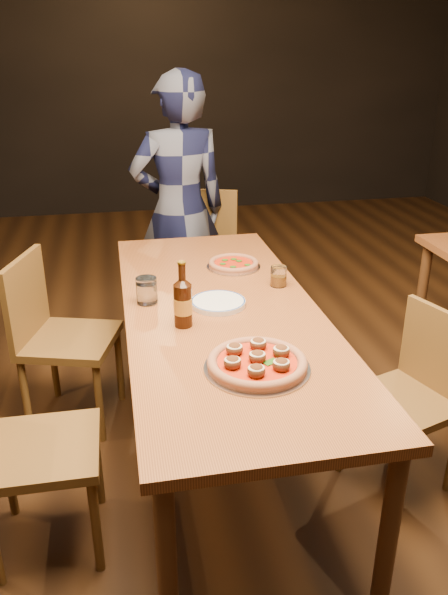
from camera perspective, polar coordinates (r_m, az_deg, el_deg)
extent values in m
plane|color=black|center=(2.81, -0.20, -15.13)|extent=(9.00, 9.00, 0.00)
plane|color=black|center=(6.67, -8.07, 21.06)|extent=(7.00, 0.00, 7.00)
cube|color=brown|center=(2.42, -0.23, -1.49)|extent=(0.80, 2.00, 0.04)
cylinder|color=#502E16|center=(1.85, -5.58, -25.57)|extent=(0.06, 0.06, 0.71)
cylinder|color=#502E16|center=(3.40, -8.87, -1.12)|extent=(0.06, 0.06, 0.71)
cylinder|color=#502E16|center=(2.00, 15.80, -21.97)|extent=(0.06, 0.06, 0.71)
cylinder|color=#502E16|center=(3.48, 2.36, -0.24)|extent=(0.06, 0.06, 0.71)
cylinder|color=#502E16|center=(3.67, 18.79, -0.23)|extent=(0.06, 0.06, 0.71)
cylinder|color=#B7B7BF|center=(1.98, 3.26, -6.93)|extent=(0.36, 0.36, 0.01)
cylinder|color=#BC794E|center=(1.97, 3.27, -6.61)|extent=(0.34, 0.34, 0.02)
torus|color=#BC794E|center=(1.96, 3.28, -6.37)|extent=(0.34, 0.34, 0.03)
cylinder|color=#B2200A|center=(1.96, 3.28, -6.32)|extent=(0.27, 0.27, 0.00)
cylinder|color=#B7B7BF|center=(2.87, 0.94, 3.06)|extent=(0.26, 0.26, 0.01)
cylinder|color=#BC794E|center=(2.86, 0.94, 3.26)|extent=(0.24, 0.24, 0.02)
torus|color=#BC794E|center=(2.86, 0.94, 3.41)|extent=(0.25, 0.25, 0.03)
cylinder|color=#B2200A|center=(2.86, 0.94, 3.44)|extent=(0.19, 0.19, 0.00)
cylinder|color=white|center=(2.44, -0.58, -0.53)|extent=(0.23, 0.23, 0.02)
cylinder|color=black|center=(2.24, -4.05, -0.79)|extent=(0.07, 0.07, 0.17)
cylinder|color=black|center=(2.19, -4.15, 2.29)|extent=(0.03, 0.03, 0.09)
cylinder|color=gold|center=(2.24, -4.05, -0.79)|extent=(0.07, 0.07, 0.06)
cylinder|color=white|center=(2.47, -7.61, 0.70)|extent=(0.09, 0.09, 0.11)
cylinder|color=#955410|center=(2.64, 5.38, 2.10)|extent=(0.07, 0.07, 0.09)
imported|color=black|center=(3.62, -4.40, 8.52)|extent=(0.64, 0.46, 1.64)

